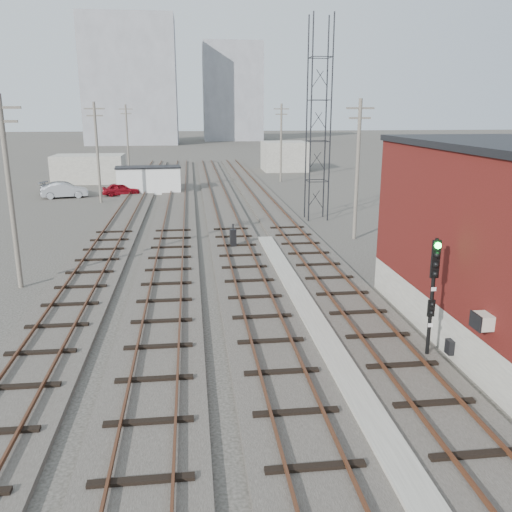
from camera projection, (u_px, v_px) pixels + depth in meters
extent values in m
plane|color=#282621|center=(225.00, 180.00, 65.96)|extent=(320.00, 320.00, 0.00)
cube|color=#332D28|center=(271.00, 209.00, 46.10)|extent=(3.20, 90.00, 0.20)
cube|color=#4C2816|center=(262.00, 207.00, 45.96)|extent=(0.07, 90.00, 0.12)
cube|color=#4C2816|center=(279.00, 207.00, 46.12)|extent=(0.07, 90.00, 0.12)
cube|color=#332D28|center=(224.00, 210.00, 45.64)|extent=(3.20, 90.00, 0.20)
cube|color=#4C2816|center=(215.00, 208.00, 45.50)|extent=(0.07, 90.00, 0.12)
cube|color=#4C2816|center=(232.00, 208.00, 45.66)|extent=(0.07, 90.00, 0.12)
cube|color=#332D28|center=(176.00, 211.00, 45.18)|extent=(3.20, 90.00, 0.20)
cube|color=#4C2816|center=(167.00, 209.00, 45.03)|extent=(0.07, 90.00, 0.12)
cube|color=#4C2816|center=(184.00, 209.00, 45.20)|extent=(0.07, 90.00, 0.12)
cube|color=#332D28|center=(127.00, 212.00, 44.72)|extent=(3.20, 90.00, 0.20)
cube|color=#4C2816|center=(118.00, 210.00, 44.57)|extent=(0.07, 90.00, 0.12)
cube|color=#4C2816|center=(136.00, 210.00, 44.74)|extent=(0.07, 90.00, 0.12)
cube|color=gray|center=(312.00, 319.00, 21.90)|extent=(0.90, 28.00, 0.26)
cube|color=gray|center=(503.00, 315.00, 20.63)|extent=(6.00, 12.00, 1.50)
cube|color=beige|center=(483.00, 321.00, 16.03)|extent=(0.45, 0.62, 0.45)
cube|color=black|center=(450.00, 347.00, 18.42)|extent=(0.20, 0.35, 0.50)
cylinder|color=black|center=(311.00, 121.00, 39.87)|extent=(0.10, 0.10, 15.00)
cylinder|color=black|center=(331.00, 121.00, 40.05)|extent=(0.10, 0.10, 15.00)
cylinder|color=black|center=(307.00, 121.00, 41.31)|extent=(0.10, 0.10, 15.00)
cylinder|color=black|center=(326.00, 121.00, 41.48)|extent=(0.10, 0.10, 15.00)
cylinder|color=#595147|center=(10.00, 195.00, 25.01)|extent=(0.24, 0.24, 9.00)
cube|color=#595147|center=(0.00, 107.00, 23.99)|extent=(1.80, 0.12, 0.12)
cube|color=#595147|center=(1.00, 121.00, 24.15)|extent=(1.40, 0.12, 0.12)
cylinder|color=#595147|center=(98.00, 153.00, 48.97)|extent=(0.24, 0.24, 9.00)
cube|color=#595147|center=(94.00, 109.00, 47.95)|extent=(1.80, 0.12, 0.12)
cube|color=#595147|center=(95.00, 116.00, 48.11)|extent=(1.40, 0.12, 0.12)
cylinder|color=#595147|center=(127.00, 139.00, 72.93)|extent=(0.24, 0.24, 9.00)
cube|color=#595147|center=(126.00, 109.00, 71.91)|extent=(1.80, 0.12, 0.12)
cube|color=#595147|center=(126.00, 114.00, 72.07)|extent=(1.40, 0.12, 0.12)
cylinder|color=#595147|center=(357.00, 171.00, 34.87)|extent=(0.24, 0.24, 9.00)
cube|color=#595147|center=(360.00, 108.00, 33.85)|extent=(1.80, 0.12, 0.12)
cube|color=#595147|center=(360.00, 118.00, 34.01)|extent=(1.40, 0.12, 0.12)
cylinder|color=#595147|center=(281.00, 143.00, 63.62)|extent=(0.24, 0.24, 9.00)
cube|color=#595147|center=(281.00, 109.00, 62.60)|extent=(1.80, 0.12, 0.12)
cube|color=#595147|center=(281.00, 114.00, 62.76)|extent=(1.40, 0.12, 0.12)
cube|color=gray|center=(131.00, 81.00, 131.85)|extent=(22.00, 14.00, 30.00)
cube|color=gray|center=(232.00, 92.00, 149.75)|extent=(16.00, 12.00, 26.00)
cube|color=gray|center=(89.00, 169.00, 63.70)|extent=(8.00, 5.00, 3.20)
cube|color=gray|center=(284.00, 156.00, 76.06)|extent=(6.00, 6.00, 4.00)
cube|color=gray|center=(426.00, 357.00, 18.65)|extent=(0.40, 0.40, 0.10)
cylinder|color=black|center=(432.00, 300.00, 18.10)|extent=(0.13, 0.13, 4.27)
cube|color=black|center=(436.00, 259.00, 17.71)|extent=(0.28, 0.10, 1.28)
sphere|color=#0CE533|center=(438.00, 246.00, 17.50)|extent=(0.21, 0.21, 0.21)
sphere|color=black|center=(437.00, 255.00, 17.58)|extent=(0.21, 0.21, 0.21)
sphere|color=black|center=(436.00, 265.00, 17.66)|extent=(0.21, 0.21, 0.21)
sphere|color=black|center=(435.00, 274.00, 17.75)|extent=(0.21, 0.21, 0.21)
cube|color=black|center=(431.00, 308.00, 18.15)|extent=(0.23, 0.09, 0.59)
cube|color=white|center=(434.00, 289.00, 17.92)|extent=(0.17, 0.02, 0.13)
cube|color=white|center=(430.00, 325.00, 18.25)|extent=(0.17, 0.02, 0.13)
cube|color=black|center=(233.00, 238.00, 33.17)|extent=(0.41, 0.41, 1.14)
cylinder|color=black|center=(233.00, 226.00, 32.98)|extent=(0.09, 0.09, 0.34)
cube|color=silver|center=(149.00, 180.00, 55.33)|extent=(6.50, 3.14, 2.63)
cube|color=black|center=(148.00, 167.00, 54.97)|extent=(6.73, 3.37, 0.13)
imported|color=maroon|center=(121.00, 189.00, 54.09)|extent=(3.90, 1.99, 1.27)
imported|color=#9D9FA5|center=(65.00, 190.00, 52.60)|extent=(4.57, 2.36, 1.44)
imported|color=slate|center=(64.00, 188.00, 54.55)|extent=(4.89, 2.80, 1.33)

